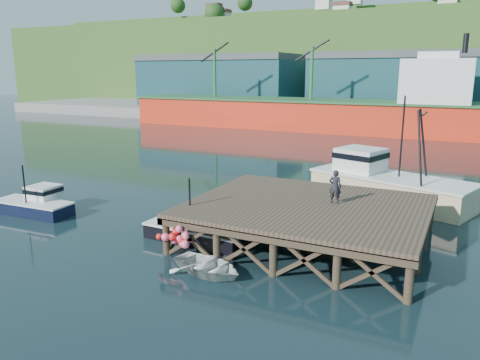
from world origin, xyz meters
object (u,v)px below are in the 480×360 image
Objects in this scene: boat_navy at (36,203)px; dinghy at (208,266)px; dockworker at (335,187)px; trawler at (387,181)px; boat_black at (199,228)px.

dinghy is at bearing -14.61° from boat_navy.
boat_navy is at bearing 91.44° from dinghy.
dockworker reaches higher than boat_navy.
boat_navy is 0.46× the size of trawler.
boat_navy is at bearing 1.20° from dockworker.
dinghy is at bearing -51.08° from boat_black.
dockworker is (18.37, 3.42, 2.36)m from boat_navy.
boat_navy is 18.84m from dockworker.
trawler is at bearing 60.29° from boat_black.
dockworker reaches higher than dinghy.
dockworker is (-1.23, -9.30, 1.51)m from trawler.
boat_navy is 2.98× the size of dockworker.
boat_black is (11.82, 0.52, -0.01)m from boat_navy.
boat_black is at bearing -0.01° from boat_navy.
trawler reaches higher than boat_black.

